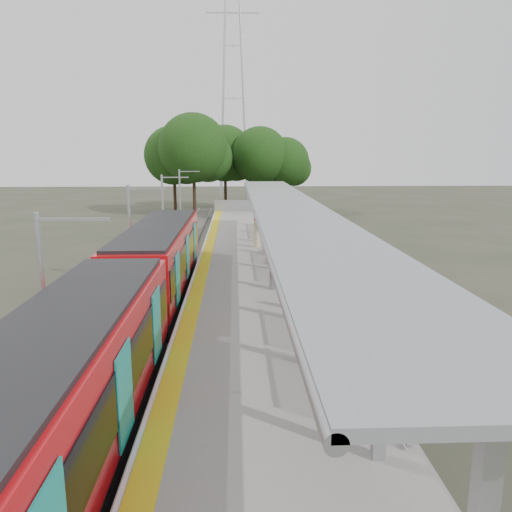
{
  "coord_description": "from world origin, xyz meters",
  "views": [
    {
      "loc": [
        -0.82,
        -6.89,
        7.01
      ],
      "look_at": [
        0.12,
        15.77,
        2.3
      ],
      "focal_mm": 35.0,
      "sensor_mm": 36.0,
      "label": 1
    }
  ],
  "objects_px": {
    "bench_far": "(282,245)",
    "bench_mid": "(286,256)",
    "bench_near": "(342,343)",
    "train": "(129,299)",
    "info_pillar_near": "(311,294)",
    "litter_bin": "(274,280)",
    "info_pillar_far": "(257,234)"
  },
  "relations": [
    {
      "from": "bench_mid",
      "to": "bench_far",
      "type": "relative_size",
      "value": 0.84
    },
    {
      "from": "bench_mid",
      "to": "bench_far",
      "type": "distance_m",
      "value": 2.8
    },
    {
      "from": "train",
      "to": "bench_mid",
      "type": "relative_size",
      "value": 20.18
    },
    {
      "from": "bench_near",
      "to": "litter_bin",
      "type": "xyz_separation_m",
      "value": [
        -1.42,
        7.77,
        -0.07
      ]
    },
    {
      "from": "bench_near",
      "to": "bench_mid",
      "type": "distance_m",
      "value": 12.79
    },
    {
      "from": "bench_far",
      "to": "bench_near",
      "type": "bearing_deg",
      "value": -68.85
    },
    {
      "from": "bench_near",
      "to": "info_pillar_near",
      "type": "xyz_separation_m",
      "value": [
        -0.25,
        4.43,
        0.25
      ]
    },
    {
      "from": "bench_mid",
      "to": "bench_near",
      "type": "bearing_deg",
      "value": -88.96
    },
    {
      "from": "bench_far",
      "to": "info_pillar_far",
      "type": "distance_m",
      "value": 2.77
    },
    {
      "from": "train",
      "to": "info_pillar_near",
      "type": "bearing_deg",
      "value": 13.49
    },
    {
      "from": "info_pillar_near",
      "to": "litter_bin",
      "type": "xyz_separation_m",
      "value": [
        -1.17,
        3.34,
        -0.32
      ]
    },
    {
      "from": "train",
      "to": "litter_bin",
      "type": "xyz_separation_m",
      "value": [
        5.38,
        4.91,
        -0.64
      ]
    },
    {
      "from": "bench_near",
      "to": "litter_bin",
      "type": "distance_m",
      "value": 7.9
    },
    {
      "from": "litter_bin",
      "to": "bench_far",
      "type": "bearing_deg",
      "value": 81.86
    },
    {
      "from": "bench_far",
      "to": "bench_mid",
      "type": "bearing_deg",
      "value": -70.94
    },
    {
      "from": "info_pillar_far",
      "to": "litter_bin",
      "type": "relative_size",
      "value": 2.41
    },
    {
      "from": "train",
      "to": "bench_far",
      "type": "xyz_separation_m",
      "value": [
        6.5,
        12.72,
        -0.49
      ]
    },
    {
      "from": "litter_bin",
      "to": "train",
      "type": "bearing_deg",
      "value": -137.58
    },
    {
      "from": "info_pillar_near",
      "to": "info_pillar_far",
      "type": "distance_m",
      "value": 13.58
    },
    {
      "from": "train",
      "to": "bench_near",
      "type": "distance_m",
      "value": 7.4
    },
    {
      "from": "info_pillar_near",
      "to": "litter_bin",
      "type": "relative_size",
      "value": 2.04
    },
    {
      "from": "train",
      "to": "bench_near",
      "type": "relative_size",
      "value": 19.78
    },
    {
      "from": "bench_mid",
      "to": "info_pillar_near",
      "type": "xyz_separation_m",
      "value": [
        0.1,
        -8.35,
        0.24
      ]
    },
    {
      "from": "info_pillar_near",
      "to": "litter_bin",
      "type": "distance_m",
      "value": 3.56
    },
    {
      "from": "bench_mid",
      "to": "info_pillar_far",
      "type": "bearing_deg",
      "value": 104.62
    },
    {
      "from": "litter_bin",
      "to": "bench_mid",
      "type": "bearing_deg",
      "value": 77.93
    },
    {
      "from": "bench_near",
      "to": "info_pillar_far",
      "type": "distance_m",
      "value": 18.02
    },
    {
      "from": "bench_near",
      "to": "bench_mid",
      "type": "bearing_deg",
      "value": 109.66
    },
    {
      "from": "info_pillar_near",
      "to": "litter_bin",
      "type": "height_order",
      "value": "info_pillar_near"
    },
    {
      "from": "bench_mid",
      "to": "info_pillar_far",
      "type": "xyz_separation_m",
      "value": [
        -1.4,
        5.15,
        0.37
      ]
    },
    {
      "from": "bench_near",
      "to": "bench_mid",
      "type": "relative_size",
      "value": 1.02
    },
    {
      "from": "bench_mid",
      "to": "bench_far",
      "type": "xyz_separation_m",
      "value": [
        0.05,
        2.8,
        0.07
      ]
    }
  ]
}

